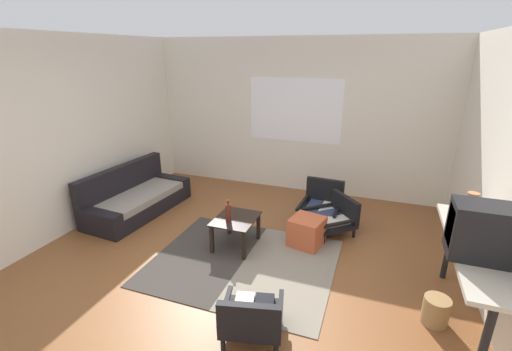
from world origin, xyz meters
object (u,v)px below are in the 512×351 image
at_px(wicker_basket, 436,311).
at_px(ottoman_orange, 307,232).
at_px(armchair_corner, 334,216).
at_px(coffee_table, 236,224).
at_px(clay_vase, 469,216).
at_px(glass_bottle, 228,212).
at_px(armchair_by_window, 321,204).
at_px(console_shelf, 470,254).
at_px(armchair_striped_foreground, 252,317).
at_px(couch, 136,199).
at_px(crt_television, 483,232).

bearing_deg(wicker_basket, ottoman_orange, 145.73).
bearing_deg(armchair_corner, coffee_table, -143.07).
height_order(clay_vase, glass_bottle, clay_vase).
xyz_separation_m(coffee_table, glass_bottle, (-0.06, -0.09, 0.20)).
distance_m(coffee_table, glass_bottle, 0.22).
height_order(armchair_by_window, console_shelf, console_shelf).
bearing_deg(ottoman_orange, armchair_striped_foreground, -93.48).
xyz_separation_m(armchair_striped_foreground, console_shelf, (1.74, 0.83, 0.52)).
bearing_deg(console_shelf, armchair_striped_foreground, -154.58).
height_order(couch, crt_television, crt_television).
height_order(armchair_corner, wicker_basket, armchair_corner).
xyz_separation_m(couch, armchair_by_window, (2.85, 0.75, 0.02)).
height_order(glass_bottle, wicker_basket, glass_bottle).
distance_m(couch, armchair_by_window, 2.95).
relative_size(armchair_by_window, ottoman_orange, 1.65).
xyz_separation_m(armchair_striped_foreground, crt_television, (1.74, 0.62, 0.86)).
height_order(coffee_table, console_shelf, console_shelf).
relative_size(coffee_table, crt_television, 1.25).
bearing_deg(coffee_table, armchair_by_window, 52.26).
bearing_deg(armchair_corner, glass_bottle, -141.95).
bearing_deg(armchair_by_window, couch, -165.22).
distance_m(armchair_striped_foreground, ottoman_orange, 1.79).
bearing_deg(armchair_corner, armchair_striped_foreground, -99.62).
xyz_separation_m(clay_vase, glass_bottle, (-2.57, 0.22, -0.48)).
xyz_separation_m(armchair_by_window, armchair_corner, (0.23, -0.32, -0.02)).
bearing_deg(crt_television, armchair_by_window, 128.48).
bearing_deg(coffee_table, armchair_striped_foreground, -61.97).
height_order(armchair_by_window, glass_bottle, glass_bottle).
bearing_deg(armchair_striped_foreground, couch, 145.40).
relative_size(clay_vase, glass_bottle, 1.31).
xyz_separation_m(couch, armchair_corner, (3.08, 0.43, 0.01)).
xyz_separation_m(armchair_by_window, clay_vase, (1.59, -1.49, 0.76)).
distance_m(couch, clay_vase, 4.57).
relative_size(armchair_by_window, clay_vase, 1.82).
xyz_separation_m(couch, ottoman_orange, (2.80, -0.07, -0.03)).
distance_m(glass_bottle, wicker_basket, 2.48).
distance_m(armchair_striped_foreground, wicker_basket, 1.76).
bearing_deg(armchair_corner, couch, -172.03).
bearing_deg(crt_television, armchair_striped_foreground, -160.45).
distance_m(clay_vase, wicker_basket, 0.95).
xyz_separation_m(glass_bottle, wicker_basket, (2.39, -0.55, -0.39)).
relative_size(armchair_by_window, crt_television, 1.36).
bearing_deg(coffee_table, armchair_corner, 36.93).
height_order(armchair_striped_foreground, console_shelf, console_shelf).
distance_m(crt_television, glass_bottle, 2.72).
height_order(coffee_table, crt_television, crt_television).
bearing_deg(armchair_striped_foreground, crt_television, 19.55).
height_order(armchair_corner, clay_vase, clay_vase).
bearing_deg(couch, console_shelf, -13.07).
relative_size(console_shelf, clay_vase, 4.60).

